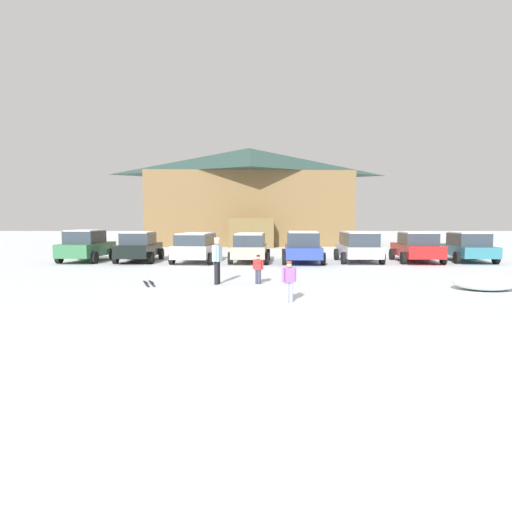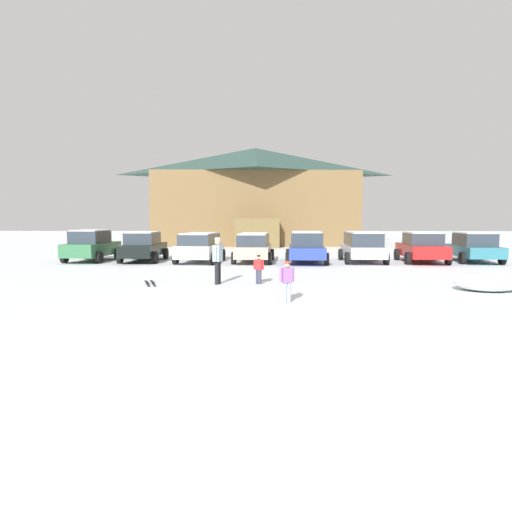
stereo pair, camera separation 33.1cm
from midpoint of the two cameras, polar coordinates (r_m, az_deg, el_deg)
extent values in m
plane|color=silver|center=(10.99, -1.49, -7.54)|extent=(160.00, 160.00, 0.00)
cube|color=brown|center=(42.86, 0.12, 5.80)|extent=(18.13, 10.33, 6.41)
pyramid|color=#29453F|center=(43.18, 0.12, 11.71)|extent=(18.75, 10.96, 2.49)
cube|color=brown|center=(37.20, 0.34, 2.89)|extent=(3.68, 1.96, 2.40)
cube|color=#336F47|center=(26.74, -19.48, 0.82)|extent=(2.00, 4.18, 0.70)
cube|color=#2D3842|center=(26.52, -19.70, 2.26)|extent=(1.67, 2.21, 0.66)
cube|color=white|center=(26.51, -19.72, 3.03)|extent=(1.56, 2.10, 0.06)
cylinder|color=black|center=(28.30, -20.16, 0.29)|extent=(0.26, 0.65, 0.64)
cylinder|color=black|center=(27.56, -16.58, 0.27)|extent=(0.26, 0.65, 0.64)
cylinder|color=black|center=(26.04, -22.50, -0.13)|extent=(0.26, 0.65, 0.64)
cylinder|color=black|center=(25.23, -18.66, -0.17)|extent=(0.26, 0.65, 0.64)
cube|color=black|center=(25.85, -13.48, 0.78)|extent=(1.77, 4.34, 0.65)
cube|color=#2D3842|center=(25.61, -13.62, 2.15)|extent=(1.53, 2.27, 0.61)
cube|color=white|center=(25.60, -13.64, 2.91)|extent=(1.43, 2.15, 0.06)
cylinder|color=black|center=(27.40, -14.67, 0.29)|extent=(0.23, 0.64, 0.64)
cylinder|color=black|center=(26.97, -10.87, 0.29)|extent=(0.23, 0.64, 0.64)
cylinder|color=black|center=(24.83, -16.29, -0.18)|extent=(0.23, 0.64, 0.64)
cylinder|color=black|center=(24.36, -12.11, -0.19)|extent=(0.23, 0.64, 0.64)
cube|color=white|center=(24.69, -6.61, 0.70)|extent=(2.18, 4.41, 0.65)
cube|color=#2D3842|center=(24.57, -6.66, 2.10)|extent=(1.87, 3.37, 0.56)
cube|color=white|center=(24.56, -6.67, 2.81)|extent=(1.75, 3.20, 0.06)
cylinder|color=black|center=(26.23, -8.08, 0.20)|extent=(0.27, 0.66, 0.64)
cylinder|color=black|center=(25.82, -3.82, 0.17)|extent=(0.27, 0.66, 0.64)
cylinder|color=black|center=(23.67, -9.63, -0.29)|extent=(0.27, 0.66, 0.64)
cylinder|color=black|center=(23.22, -4.93, -0.33)|extent=(0.27, 0.66, 0.64)
cube|color=tan|center=(24.62, 0.11, 0.67)|extent=(1.94, 4.44, 0.60)
cube|color=#2D3842|center=(24.50, 0.10, 2.04)|extent=(1.68, 3.38, 0.59)
cube|color=white|center=(24.48, 0.10, 2.80)|extent=(1.57, 3.21, 0.06)
cylinder|color=black|center=(26.06, -1.72, 0.22)|extent=(0.25, 0.65, 0.64)
cylinder|color=black|center=(25.94, 2.37, 0.20)|extent=(0.25, 0.65, 0.64)
cylinder|color=black|center=(23.38, -2.39, -0.28)|extent=(0.25, 0.65, 0.64)
cylinder|color=black|center=(23.25, 2.16, -0.31)|extent=(0.25, 0.65, 0.64)
cube|color=#2A40A0|center=(24.61, 6.67, 0.61)|extent=(2.07, 4.78, 0.58)
cube|color=#2D3842|center=(24.34, 6.71, 2.09)|extent=(1.73, 2.52, 0.72)
cube|color=white|center=(24.33, 6.72, 3.00)|extent=(1.62, 2.40, 0.06)
cylinder|color=black|center=(26.06, 4.37, 0.21)|extent=(0.25, 0.65, 0.64)
cylinder|color=black|center=(26.14, 8.69, 0.18)|extent=(0.25, 0.65, 0.64)
cylinder|color=black|center=(23.16, 4.38, -0.34)|extent=(0.25, 0.65, 0.64)
cylinder|color=black|center=(23.25, 9.23, -0.37)|extent=(0.25, 0.65, 0.64)
cube|color=silver|center=(25.25, 13.52, 0.62)|extent=(1.96, 4.24, 0.59)
cube|color=#2D3842|center=(25.13, 13.58, 2.05)|extent=(1.71, 3.23, 0.68)
cube|color=white|center=(25.12, 13.59, 2.90)|extent=(1.59, 3.07, 0.06)
cylinder|color=black|center=(26.39, 10.90, 0.19)|extent=(0.24, 0.65, 0.64)
cylinder|color=black|center=(26.73, 15.07, 0.17)|extent=(0.24, 0.65, 0.64)
cylinder|color=black|center=(23.83, 11.75, -0.29)|extent=(0.24, 0.65, 0.64)
cylinder|color=black|center=(24.21, 16.35, -0.30)|extent=(0.24, 0.65, 0.64)
cube|color=#AF1C1C|center=(26.11, 20.30, 0.66)|extent=(2.18, 4.40, 0.65)
cube|color=#2D3842|center=(25.87, 20.46, 2.02)|extent=(1.80, 2.34, 0.61)
cube|color=white|center=(25.86, 20.48, 2.76)|extent=(1.68, 2.22, 0.06)
cylinder|color=black|center=(27.18, 17.52, 0.19)|extent=(0.27, 0.65, 0.64)
cylinder|color=black|center=(27.67, 21.59, 0.15)|extent=(0.27, 0.65, 0.64)
cylinder|color=black|center=(24.61, 18.81, -0.28)|extent=(0.27, 0.65, 0.64)
cylinder|color=black|center=(25.15, 23.26, -0.31)|extent=(0.27, 0.65, 0.64)
cube|color=teal|center=(27.50, 25.74, 0.59)|extent=(2.14, 4.54, 0.57)
cube|color=#2D3842|center=(27.26, 25.95, 1.86)|extent=(1.77, 2.41, 0.67)
cube|color=white|center=(27.25, 25.98, 2.63)|extent=(1.65, 2.29, 0.06)
cylinder|color=black|center=(28.49, 22.90, 0.23)|extent=(0.27, 0.65, 0.64)
cylinder|color=black|center=(29.15, 26.60, 0.20)|extent=(0.27, 0.65, 0.64)
cylinder|color=black|center=(25.90, 24.73, -0.23)|extent=(0.27, 0.65, 0.64)
cylinder|color=black|center=(26.62, 28.74, -0.25)|extent=(0.27, 0.65, 0.64)
cylinder|color=black|center=(16.24, -4.33, -2.13)|extent=(0.15, 0.15, 0.82)
cylinder|color=black|center=(16.41, -4.11, -2.06)|extent=(0.15, 0.15, 0.82)
cube|color=#A0C6D2|center=(16.26, -4.23, 0.35)|extent=(0.34, 0.45, 0.58)
cylinder|color=#A0C6D2|center=(16.02, -4.55, 0.34)|extent=(0.11, 0.11, 0.55)
cylinder|color=#A0C6D2|center=(16.50, -3.92, 0.47)|extent=(0.11, 0.11, 0.55)
sphere|color=tan|center=(16.24, -4.24, 1.74)|extent=(0.21, 0.21, 0.21)
cylinder|color=beige|center=(16.23, -4.24, 2.14)|extent=(0.20, 0.20, 0.10)
cylinder|color=#99A9D0|center=(12.72, 4.88, -4.57)|extent=(0.10, 0.10, 0.57)
cylinder|color=#99A9D0|center=(12.67, 4.37, -4.61)|extent=(0.10, 0.10, 0.57)
cube|color=#915AA5|center=(12.63, 4.64, -2.40)|extent=(0.32, 0.26, 0.40)
cylinder|color=#915AA5|center=(12.70, 5.37, -2.32)|extent=(0.08, 0.08, 0.38)
cylinder|color=#915AA5|center=(12.55, 3.90, -2.39)|extent=(0.08, 0.08, 0.38)
sphere|color=tan|center=(12.60, 4.65, -1.16)|extent=(0.15, 0.15, 0.15)
cylinder|color=#BF3B2C|center=(12.59, 4.65, -0.80)|extent=(0.14, 0.14, 0.07)
cylinder|color=#353950|center=(16.35, 0.73, -2.61)|extent=(0.09, 0.09, 0.51)
cylinder|color=#353950|center=(16.31, 1.11, -2.63)|extent=(0.09, 0.09, 0.51)
cube|color=red|center=(16.28, 0.92, -1.09)|extent=(0.28, 0.22, 0.36)
cylinder|color=red|center=(16.33, 0.39, -1.04)|extent=(0.07, 0.07, 0.35)
cylinder|color=red|center=(16.23, 1.46, -1.07)|extent=(0.07, 0.07, 0.35)
sphere|color=tan|center=(16.26, 0.92, -0.22)|extent=(0.13, 0.13, 0.13)
cylinder|color=#2D2021|center=(16.25, 0.92, 0.03)|extent=(0.13, 0.13, 0.06)
cube|color=#282432|center=(16.83, -12.89, -3.37)|extent=(0.62, 1.59, 0.02)
cube|color=black|center=(16.77, -12.88, -3.26)|extent=(0.14, 0.22, 0.06)
cube|color=#282432|center=(16.85, -12.21, -3.35)|extent=(0.62, 1.59, 0.02)
cube|color=black|center=(16.79, -12.20, -3.24)|extent=(0.14, 0.22, 0.06)
ellipsoid|color=white|center=(16.64, 27.46, -3.00)|extent=(2.05, 1.64, 0.52)
camera|label=1|loc=(0.17, -89.43, 0.05)|focal=32.00mm
camera|label=2|loc=(0.17, 90.57, -0.05)|focal=32.00mm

